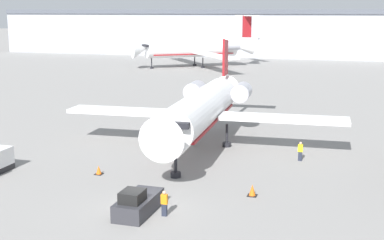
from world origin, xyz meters
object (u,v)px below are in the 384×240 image
(airplane_main, at_px, (203,107))
(airplane_parked_far_left, at_px, (195,48))
(traffic_cone_right, at_px, (252,190))
(worker_near_tug, at_px, (164,203))
(worker_by_wing, at_px, (300,151))
(pushback_tug, at_px, (138,203))
(traffic_cone_left, at_px, (99,170))

(airplane_main, distance_m, airplane_parked_far_left, 72.03)
(traffic_cone_right, xyz_separation_m, airplane_parked_far_left, (-28.47, 80.59, 3.91))
(worker_near_tug, height_order, worker_by_wing, worker_by_wing)
(pushback_tug, distance_m, worker_near_tug, 1.74)
(worker_by_wing, relative_size, traffic_cone_left, 2.36)
(pushback_tug, xyz_separation_m, traffic_cone_left, (-6.08, 6.58, -0.31))
(worker_by_wing, xyz_separation_m, traffic_cone_left, (-14.51, -8.50, -0.52))
(worker_near_tug, bearing_deg, worker_by_wing, 65.99)
(airplane_main, xyz_separation_m, traffic_cone_right, (6.93, -11.86, -3.39))
(pushback_tug, bearing_deg, worker_near_tug, 0.97)
(pushback_tug, height_order, traffic_cone_right, pushback_tug)
(worker_by_wing, distance_m, airplane_parked_far_left, 77.19)
(pushback_tug, relative_size, worker_by_wing, 2.65)
(worker_near_tug, relative_size, airplane_parked_far_left, 0.05)
(airplane_main, distance_m, worker_near_tug, 17.49)
(traffic_cone_right, bearing_deg, worker_by_wing, 77.36)
(pushback_tug, distance_m, airplane_parked_far_left, 88.74)
(airplane_main, xyz_separation_m, traffic_cone_left, (-5.37, -10.52, -3.45))
(worker_by_wing, bearing_deg, worker_near_tug, -114.01)
(airplane_main, xyz_separation_m, worker_near_tug, (2.44, -17.07, -2.93))
(airplane_main, height_order, traffic_cone_right, airplane_main)
(traffic_cone_right, height_order, airplane_parked_far_left, airplane_parked_far_left)
(pushback_tug, xyz_separation_m, airplane_parked_far_left, (-22.24, 85.83, 3.65))
(airplane_parked_far_left, bearing_deg, traffic_cone_right, -70.55)
(worker_near_tug, bearing_deg, traffic_cone_left, 140.01)
(worker_near_tug, xyz_separation_m, worker_by_wing, (6.70, 15.05, 0.01))
(traffic_cone_left, distance_m, traffic_cone_right, 12.37)
(airplane_main, bearing_deg, worker_by_wing, -12.47)
(traffic_cone_left, bearing_deg, traffic_cone_right, -6.21)
(traffic_cone_left, relative_size, traffic_cone_right, 0.86)
(airplane_main, relative_size, traffic_cone_left, 37.71)
(worker_by_wing, xyz_separation_m, traffic_cone_right, (-2.21, -9.84, -0.46))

